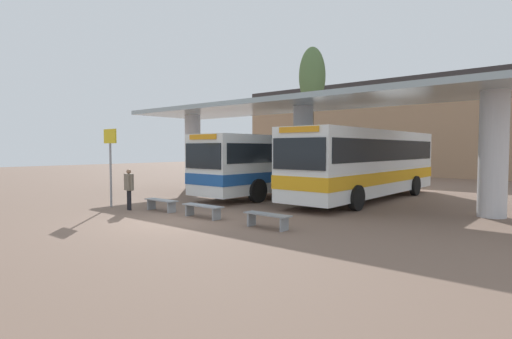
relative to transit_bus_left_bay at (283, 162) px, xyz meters
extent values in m
plane|color=#755B4C|center=(2.02, -9.15, -1.77)|extent=(100.00, 100.00, 0.00)
cube|color=#9E7A5B|center=(2.02, 18.71, 2.71)|extent=(40.00, 0.50, 8.96)
cube|color=#332D2D|center=(2.02, 18.71, 6.12)|extent=(40.00, 0.58, 2.15)
cylinder|color=silver|center=(-6.12, -1.15, 0.51)|extent=(0.96, 0.96, 4.55)
cylinder|color=silver|center=(2.02, -1.15, 0.51)|extent=(0.96, 0.96, 4.55)
cylinder|color=silver|center=(10.17, -1.15, 0.51)|extent=(0.96, 0.96, 4.55)
cube|color=#93A3A8|center=(2.02, -1.15, 2.90)|extent=(21.29, 5.37, 0.24)
cube|color=white|center=(0.00, 0.01, -0.02)|extent=(2.67, 11.66, 2.78)
cube|color=black|center=(0.00, 0.01, 0.51)|extent=(2.70, 11.19, 0.89)
cube|color=#1E519E|center=(0.00, 0.01, -0.65)|extent=(2.71, 11.70, 0.50)
cube|color=black|center=(-0.11, -5.82, 0.40)|extent=(2.25, 0.10, 1.11)
cube|color=orange|center=(-0.11, -5.82, 1.23)|extent=(1.71, 0.08, 0.22)
cylinder|color=black|center=(-1.29, -3.57, -1.22)|extent=(0.30, 1.10, 1.10)
cylinder|color=black|center=(1.15, -3.61, -1.22)|extent=(0.30, 1.10, 1.10)
cylinder|color=black|center=(-1.16, 3.23, -1.22)|extent=(0.30, 1.10, 1.10)
cylinder|color=black|center=(1.29, 3.18, -1.22)|extent=(0.30, 1.10, 1.10)
cube|color=white|center=(4.48, 0.72, 0.07)|extent=(2.58, 11.79, 3.00)
cube|color=black|center=(4.48, 0.72, 0.64)|extent=(2.62, 11.32, 0.96)
cube|color=orange|center=(4.48, 0.72, -0.60)|extent=(2.62, 11.83, 0.54)
cube|color=black|center=(4.46, -5.20, 0.52)|extent=(2.33, 0.07, 1.20)
cube|color=orange|center=(4.46, -5.20, 1.43)|extent=(1.77, 0.06, 0.22)
cylinder|color=black|center=(3.20, -2.92, -1.25)|extent=(0.28, 1.04, 1.03)
cylinder|color=black|center=(5.74, -2.93, -1.25)|extent=(0.28, 1.04, 1.03)
cylinder|color=black|center=(3.23, 3.97, -1.25)|extent=(0.28, 1.04, 1.03)
cylinder|color=black|center=(5.76, 3.96, -1.25)|extent=(0.28, 1.04, 1.03)
cube|color=gray|center=(5.21, -8.01, -1.33)|extent=(1.62, 0.44, 0.04)
cube|color=gray|center=(4.56, -8.01, -1.56)|extent=(0.07, 0.37, 0.42)
cube|color=gray|center=(5.85, -8.01, -1.56)|extent=(0.07, 0.37, 0.42)
cube|color=gray|center=(-0.16, -8.01, -1.33)|extent=(1.63, 0.44, 0.04)
cube|color=gray|center=(-0.82, -8.01, -1.56)|extent=(0.07, 0.37, 0.42)
cube|color=gray|center=(0.49, -8.01, -1.56)|extent=(0.07, 0.37, 0.42)
cube|color=gray|center=(2.25, -8.01, -1.33)|extent=(1.76, 0.44, 0.04)
cube|color=gray|center=(1.55, -8.01, -1.56)|extent=(0.07, 0.37, 0.42)
cube|color=gray|center=(2.96, -8.01, -1.56)|extent=(0.07, 0.37, 0.42)
cylinder|color=gray|center=(-2.71, -8.69, -0.41)|extent=(0.09, 0.09, 2.71)
cube|color=gold|center=(-2.71, -8.69, 1.24)|extent=(0.90, 0.06, 0.60)
cylinder|color=black|center=(-1.46, -8.66, -1.37)|extent=(0.14, 0.14, 0.80)
cylinder|color=black|center=(-1.31, -8.68, -1.37)|extent=(0.14, 0.14, 0.80)
cube|color=#706656|center=(-1.39, -8.67, -0.63)|extent=(0.47, 0.31, 0.67)
sphere|color=#89664C|center=(-1.39, -8.67, -0.21)|extent=(0.18, 0.18, 0.18)
cylinder|color=#706656|center=(-1.64, -8.62, -0.63)|extent=(0.10, 0.10, 0.57)
cylinder|color=#706656|center=(-1.13, -8.72, -0.63)|extent=(0.10, 0.10, 0.57)
cylinder|color=brown|center=(-3.83, 9.01, 1.66)|extent=(0.31, 0.31, 6.85)
ellipsoid|color=#516B3D|center=(-3.83, 9.01, 6.32)|extent=(2.05, 2.05, 4.51)
camera|label=1|loc=(12.83, -17.66, 0.70)|focal=28.00mm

